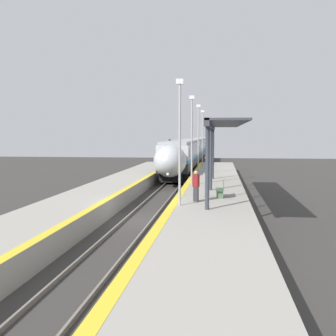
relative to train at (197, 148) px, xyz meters
The scene contains 14 objects.
ground_plane 53.85m from the train, 90.00° to the right, with size 120.00×120.00×0.00m, color #383533.
rail_left 53.85m from the train, 90.77° to the right, with size 0.08×90.00×0.15m, color slate.
rail_right 53.85m from the train, 89.23° to the right, with size 0.08×90.00×0.15m, color slate.
train is the anchor object (origin of this frame).
platform_right 53.96m from the train, 86.09° to the right, with size 4.05×64.00×1.01m.
platform_left 53.94m from the train, 93.65° to the right, with size 3.55×64.00×1.01m.
platform_bench 51.93m from the train, 85.32° to the right, with size 0.44×1.42×0.89m.
person_waiting 53.54m from the train, 86.87° to the right, with size 0.36×0.22×1.61m.
railway_signal 24.27m from the train, 94.68° to the right, with size 0.28×0.28×3.90m.
lamppost_near 54.88m from the train, 87.70° to the right, with size 0.36×0.20×6.14m.
lamppost_mid 46.27m from the train, 87.27° to the right, with size 0.36×0.20×6.14m.
lamppost_far 37.66m from the train, 86.64° to the right, with size 0.36×0.20×6.14m.
lamppost_farthest 29.08m from the train, 85.65° to the right, with size 0.36×0.20×6.14m.
station_canopy 49.04m from the train, 85.14° to the right, with size 2.02×16.92×4.19m.
Camera 1 is at (4.16, -21.34, 4.46)m, focal length 45.00 mm.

